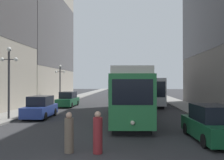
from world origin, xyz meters
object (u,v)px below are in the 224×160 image
(lamp_post_left_near, at_px, (9,72))
(pedestrian_crossing_near, at_px, (98,134))
(parked_car_right_far, at_px, (211,124))
(pedestrian_crossing_far, at_px, (69,134))
(parked_car_left_mid, at_px, (68,100))
(streetcar, at_px, (127,93))
(parked_car_left_near, at_px, (40,108))
(lamp_post_left_far, at_px, (60,78))
(transit_bus, at_px, (151,90))

(lamp_post_left_near, bearing_deg, pedestrian_crossing_near, -45.39)
(pedestrian_crossing_near, xyz_separation_m, lamp_post_left_near, (-7.96, 8.07, 2.99))
(parked_car_right_far, bearing_deg, lamp_post_left_near, -25.13)
(pedestrian_crossing_near, bearing_deg, pedestrian_crossing_far, 158.58)
(parked_car_left_mid, distance_m, parked_car_right_far, 20.19)
(streetcar, height_order, parked_car_left_near, streetcar)
(pedestrian_crossing_near, bearing_deg, parked_car_right_far, 4.08)
(parked_car_right_far, height_order, lamp_post_left_far, lamp_post_left_far)
(parked_car_right_far, height_order, pedestrian_crossing_far, parked_car_right_far)
(streetcar, distance_m, pedestrian_crossing_far, 9.71)
(parked_car_left_near, relative_size, lamp_post_left_near, 0.80)
(parked_car_left_near, height_order, lamp_post_left_near, lamp_post_left_near)
(transit_bus, distance_m, pedestrian_crossing_far, 22.68)
(parked_car_right_far, relative_size, pedestrian_crossing_near, 2.66)
(streetcar, xyz_separation_m, pedestrian_crossing_far, (-2.42, -9.31, -1.31))
(parked_car_left_near, height_order, pedestrian_crossing_far, parked_car_left_near)
(parked_car_left_near, relative_size, parked_car_left_mid, 0.90)
(lamp_post_left_far, bearing_deg, lamp_post_left_near, -90.00)
(streetcar, distance_m, lamp_post_left_near, 9.40)
(pedestrian_crossing_far, bearing_deg, transit_bus, 130.09)
(streetcar, bearing_deg, pedestrian_crossing_far, -107.40)
(parked_car_right_far, xyz_separation_m, lamp_post_left_near, (-13.46, 5.54, 2.96))
(transit_bus, relative_size, parked_car_left_mid, 2.35)
(lamp_post_left_near, bearing_deg, parked_car_left_near, 40.94)
(transit_bus, xyz_separation_m, parked_car_right_far, (1.19, -19.45, -1.10))
(streetcar, height_order, pedestrian_crossing_near, streetcar)
(parked_car_left_mid, distance_m, pedestrian_crossing_near, 20.02)
(streetcar, relative_size, parked_car_left_near, 2.93)
(parked_car_right_far, bearing_deg, pedestrian_crossing_far, 17.79)
(parked_car_left_near, distance_m, lamp_post_left_near, 3.89)
(streetcar, bearing_deg, parked_car_left_mid, 123.80)
(parked_car_left_near, distance_m, parked_car_right_far, 13.61)
(parked_car_right_far, bearing_deg, pedestrian_crossing_near, 22.00)
(transit_bus, xyz_separation_m, parked_car_left_near, (-10.37, -12.26, -1.10))
(pedestrian_crossing_far, height_order, lamp_post_left_far, lamp_post_left_far)
(parked_car_right_far, bearing_deg, transit_bus, -89.26)
(transit_bus, xyz_separation_m, lamp_post_left_far, (-12.27, 0.23, 1.64))
(pedestrian_crossing_near, xyz_separation_m, lamp_post_left_far, (-7.96, 22.22, 2.76))
(parked_car_left_near, distance_m, parked_car_left_mid, 9.36)
(parked_car_left_mid, height_order, pedestrian_crossing_near, parked_car_left_mid)
(streetcar, bearing_deg, pedestrian_crossing_near, -100.14)
(pedestrian_crossing_far, bearing_deg, pedestrian_crossing_near, 53.47)
(pedestrian_crossing_far, bearing_deg, parked_car_left_near, 170.72)
(pedestrian_crossing_far, distance_m, lamp_post_left_far, 23.37)
(streetcar, distance_m, parked_car_right_far, 8.13)
(pedestrian_crossing_near, height_order, lamp_post_left_far, lamp_post_left_far)
(lamp_post_left_near, bearing_deg, pedestrian_crossing_far, -50.09)
(pedestrian_crossing_far, relative_size, lamp_post_left_far, 0.33)
(transit_bus, height_order, pedestrian_crossing_far, transit_bus)
(parked_car_right_far, bearing_deg, parked_car_left_mid, -57.83)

